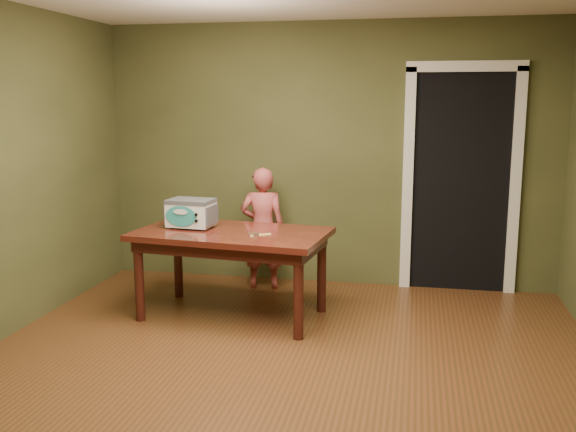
{
  "coord_description": "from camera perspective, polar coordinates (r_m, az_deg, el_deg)",
  "views": [
    {
      "loc": [
        0.88,
        -3.84,
        1.86
      ],
      "look_at": [
        -0.1,
        1.0,
        0.95
      ],
      "focal_mm": 40.0,
      "sensor_mm": 36.0,
      "label": 1
    }
  ],
  "objects": [
    {
      "name": "doorway",
      "position": [
        6.68,
        14.94,
        3.18
      ],
      "size": [
        1.1,
        0.66,
        2.25
      ],
      "color": "black",
      "rests_on": "ground"
    },
    {
      "name": "spatula",
      "position": [
        5.27,
        -2.45,
        -1.68
      ],
      "size": [
        0.16,
        0.13,
        0.01
      ],
      "primitive_type": "cube",
      "rotation": [
        0.0,
        0.0,
        0.62
      ],
      "color": "#FFF96E",
      "rests_on": "dining_table"
    },
    {
      "name": "baking_pan",
      "position": [
        5.28,
        -3.02,
        -1.57
      ],
      "size": [
        0.1,
        0.1,
        0.02
      ],
      "color": "silver",
      "rests_on": "dining_table"
    },
    {
      "name": "child",
      "position": [
        6.3,
        -2.27,
        -1.09
      ],
      "size": [
        0.47,
        0.34,
        1.2
      ],
      "primitive_type": "imported",
      "rotation": [
        0.0,
        0.0,
        3.27
      ],
      "color": "#C14F4F",
      "rests_on": "floor"
    },
    {
      "name": "dining_table",
      "position": [
        5.47,
        -5.02,
        -2.37
      ],
      "size": [
        1.69,
        1.07,
        0.75
      ],
      "rotation": [
        0.0,
        0.0,
        -0.11
      ],
      "color": "#3E110E",
      "rests_on": "floor"
    },
    {
      "name": "toy_oven",
      "position": [
        5.61,
        -8.62,
        0.33
      ],
      "size": [
        0.43,
        0.31,
        0.25
      ],
      "rotation": [
        0.0,
        0.0,
        -0.09
      ],
      "color": "#4C4F54",
      "rests_on": "dining_table"
    },
    {
      "name": "floor",
      "position": [
        4.35,
        -1.41,
        -14.84
      ],
      "size": [
        5.0,
        5.0,
        0.0
      ],
      "primitive_type": "plane",
      "color": "brown",
      "rests_on": "ground"
    },
    {
      "name": "room_shell",
      "position": [
        3.94,
        -1.52,
        8.22
      ],
      "size": [
        4.52,
        5.02,
        2.61
      ],
      "color": "#50532C",
      "rests_on": "ground"
    }
  ]
}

